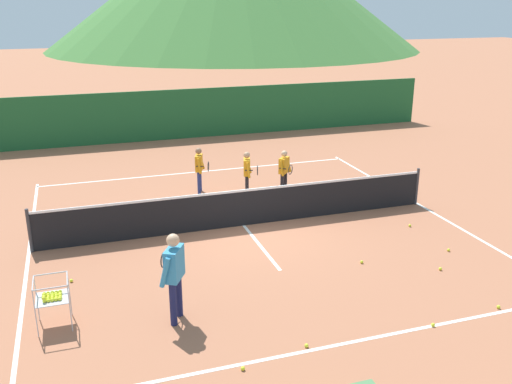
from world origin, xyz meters
TOP-DOWN VIEW (x-y plane):
  - ground_plane at (0.00, 0.00)m, footprint 120.00×120.00m
  - line_baseline_near at (0.00, -5.53)m, footprint 10.31×0.08m
  - line_baseline_far at (0.00, 4.99)m, footprint 10.31×0.08m
  - line_sideline_west at (-5.16, 0.00)m, footprint 0.08×10.53m
  - line_sideline_east at (5.16, 0.00)m, footprint 0.08×10.53m
  - line_service_center at (0.00, 0.00)m, footprint 0.08×5.34m
  - tennis_net at (0.00, 0.00)m, footprint 10.25×0.08m
  - instructor at (-2.47, -3.90)m, footprint 0.54×0.84m
  - student_0 at (-0.47, 2.92)m, footprint 0.42×0.72m
  - student_1 at (0.76, 2.10)m, footprint 0.42×0.71m
  - student_2 at (1.85, 1.97)m, footprint 0.49×0.69m
  - ball_cart at (-4.55, -3.43)m, footprint 0.58×0.58m
  - tennis_ball_0 at (1.82, -2.90)m, footprint 0.07×0.07m
  - tennis_ball_1 at (1.81, -5.55)m, footprint 0.07×0.07m
  - tennis_ball_3 at (3.26, -3.73)m, footprint 0.07×0.07m
  - tennis_ball_4 at (-1.76, -5.69)m, footprint 0.07×0.07m
  - tennis_ball_5 at (-4.25, -1.81)m, footprint 0.07×0.07m
  - tennis_ball_6 at (4.00, -1.41)m, footprint 0.07×0.07m
  - tennis_ball_7 at (-0.57, -5.43)m, footprint 0.07×0.07m
  - tennis_ball_8 at (4.02, -2.97)m, footprint 0.07×0.07m
  - tennis_ball_9 at (3.34, -5.41)m, footprint 0.07×0.07m
  - windscreen_fence at (0.00, 9.93)m, footprint 22.69×0.08m

SIDE VIEW (x-z plane):
  - ground_plane at x=0.00m, z-range 0.00..0.00m
  - line_baseline_near at x=0.00m, z-range 0.00..0.01m
  - line_baseline_far at x=0.00m, z-range 0.00..0.01m
  - line_sideline_west at x=-5.16m, z-range 0.00..0.01m
  - line_sideline_east at x=5.16m, z-range 0.00..0.01m
  - line_service_center at x=0.00m, z-range 0.00..0.01m
  - tennis_ball_0 at x=1.82m, z-range 0.00..0.07m
  - tennis_ball_1 at x=1.81m, z-range 0.00..0.07m
  - tennis_ball_3 at x=3.26m, z-range 0.00..0.07m
  - tennis_ball_4 at x=-1.76m, z-range 0.00..0.07m
  - tennis_ball_5 at x=-4.25m, z-range 0.00..0.07m
  - tennis_ball_6 at x=4.00m, z-range 0.00..0.07m
  - tennis_ball_7 at x=-0.57m, z-range 0.00..0.07m
  - tennis_ball_8 at x=4.02m, z-range 0.00..0.07m
  - tennis_ball_9 at x=3.34m, z-range 0.00..0.07m
  - tennis_net at x=0.00m, z-range -0.03..1.02m
  - ball_cart at x=-4.55m, z-range 0.13..1.03m
  - student_2 at x=1.85m, z-range 0.14..1.47m
  - student_1 at x=0.76m, z-range 0.14..1.49m
  - student_0 at x=-0.47m, z-range 0.14..1.51m
  - instructor at x=-2.47m, z-range 0.17..1.85m
  - windscreen_fence at x=0.00m, z-range 0.00..2.04m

